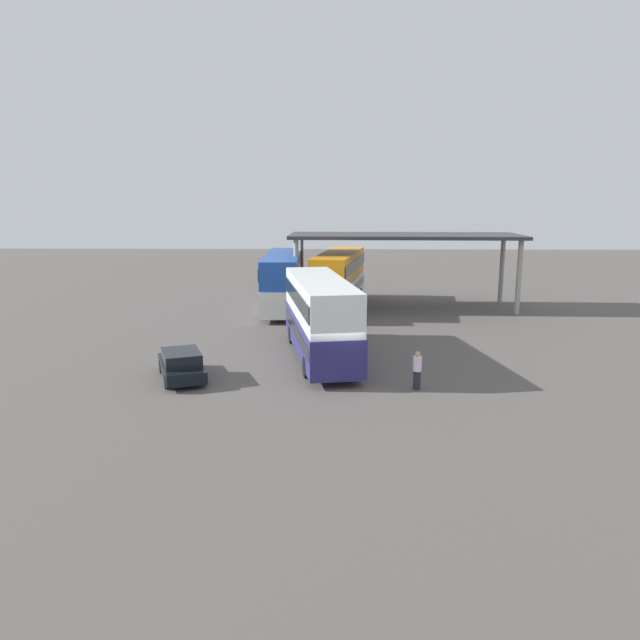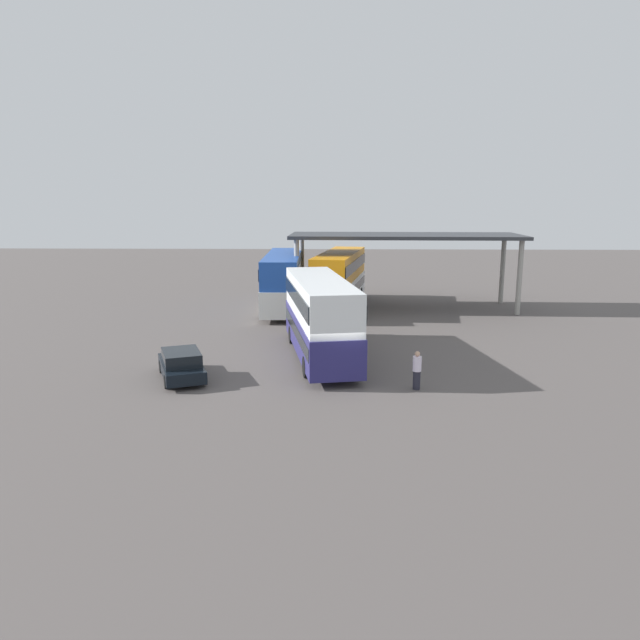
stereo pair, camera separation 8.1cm
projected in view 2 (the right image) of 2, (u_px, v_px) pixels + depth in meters
ground_plane at (336, 383)px, 26.21m from camera, size 140.00×140.00×0.00m
double_decker_main at (320, 315)px, 29.96m from camera, size 4.35×10.91×4.13m
parked_hatchback at (181, 365)px, 26.70m from camera, size 3.08×4.36×1.35m
double_decker_near_canopy at (283, 279)px, 43.20m from camera, size 2.83×11.42×4.10m
double_decker_mid_row at (339, 277)px, 44.19m from camera, size 4.36×11.50×4.14m
depot_canopy at (405, 240)px, 43.22m from camera, size 17.08×6.24×5.52m
pedestrian_waiting at (417, 370)px, 25.21m from camera, size 0.38×0.38×1.70m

